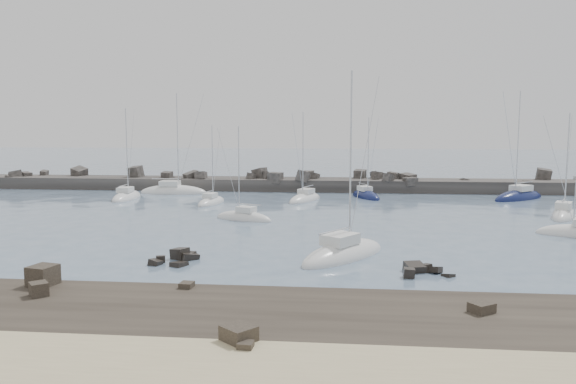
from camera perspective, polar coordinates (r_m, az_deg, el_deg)
The scene contains 14 objects.
ground at distance 50.20m, azimuth -3.85°, elevation -4.68°, with size 400.00×400.00×0.00m, color slate.
rock_shelf at distance 29.54m, azimuth -11.39°, elevation -12.96°, with size 140.00×12.01×1.90m.
rock_cluster_near at distance 42.72m, azimuth -10.81°, elevation -6.79°, with size 3.40×3.89×1.62m.
rock_cluster_far at distance 39.51m, azimuth 13.18°, elevation -7.83°, with size 3.50×2.85×1.23m.
breakwater at distance 88.46m, azimuth -4.60°, elevation 0.46°, with size 115.00×7.34×5.07m.
sailboat_1 at distance 79.99m, azimuth -16.08°, elevation -0.56°, with size 2.79×8.47×13.34m.
sailboat_3 at distance 72.65m, azimuth -7.81°, elevation -1.08°, with size 3.36×7.09×10.87m.
sailboat_4 at distance 84.79m, azimuth -11.58°, elevation -0.03°, with size 10.09×3.29×15.81m.
sailboat_5 at distance 59.89m, azimuth -4.52°, elevation -2.70°, with size 7.01×4.46×10.75m.
sailboat_6 at distance 74.98m, azimuth 1.73°, elevation -0.77°, with size 5.26×8.36×12.68m.
sailboat_7 at distance 42.95m, azimuth 5.65°, elevation -6.43°, with size 7.93×9.51×15.17m.
sailboat_8 at distance 79.07m, azimuth 7.89°, elevation -0.44°, with size 5.00×7.88×12.03m.
sailboat_12 at distance 68.27m, azimuth 26.18°, elevation -2.19°, with size 5.43×7.94×12.36m.
sailboat_13 at distance 82.75m, azimuth 22.39°, elevation -0.56°, with size 9.48×8.96×15.75m.
Camera 1 is at (8.18, -48.53, 9.90)m, focal length 35.00 mm.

